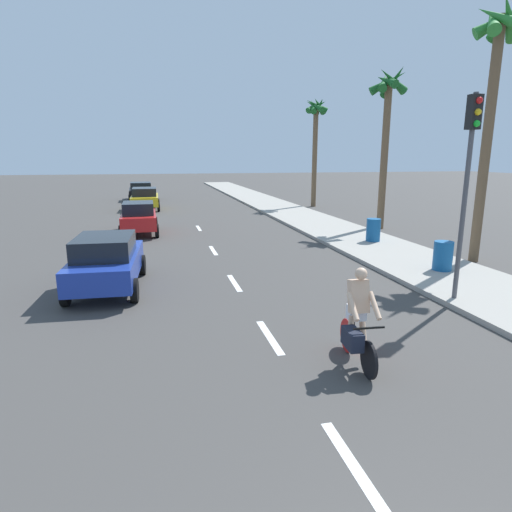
# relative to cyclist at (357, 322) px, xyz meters

# --- Properties ---
(ground_plane) EXTENTS (160.00, 160.00, 0.00)m
(ground_plane) POSITION_rel_cyclist_xyz_m (-1.20, 14.42, -0.83)
(ground_plane) COLOR #423F3D
(sidewalk_strip) EXTENTS (3.60, 80.00, 0.14)m
(sidewalk_strip) POSITION_rel_cyclist_xyz_m (5.45, 16.42, -0.76)
(sidewalk_strip) COLOR #9E998E
(sidewalk_strip) RESTS_ON ground
(lane_stripe_1) EXTENTS (0.16, 1.80, 0.01)m
(lane_stripe_1) POSITION_rel_cyclist_xyz_m (-1.20, -2.46, -0.83)
(lane_stripe_1) COLOR white
(lane_stripe_1) RESTS_ON ground
(lane_stripe_2) EXTENTS (0.16, 1.80, 0.01)m
(lane_stripe_2) POSITION_rel_cyclist_xyz_m (-1.20, 1.56, -0.83)
(lane_stripe_2) COLOR white
(lane_stripe_2) RESTS_ON ground
(lane_stripe_3) EXTENTS (0.16, 1.80, 0.01)m
(lane_stripe_3) POSITION_rel_cyclist_xyz_m (-1.20, 5.67, -0.83)
(lane_stripe_3) COLOR white
(lane_stripe_3) RESTS_ON ground
(lane_stripe_4) EXTENTS (0.16, 1.80, 0.01)m
(lane_stripe_4) POSITION_rel_cyclist_xyz_m (-1.20, 10.43, -0.83)
(lane_stripe_4) COLOR white
(lane_stripe_4) RESTS_ON ground
(lane_stripe_5) EXTENTS (0.16, 1.80, 0.01)m
(lane_stripe_5) POSITION_rel_cyclist_xyz_m (-1.20, 16.21, -0.83)
(lane_stripe_5) COLOR white
(lane_stripe_5) RESTS_ON ground
(cyclist) EXTENTS (0.63, 1.71, 1.82)m
(cyclist) POSITION_rel_cyclist_xyz_m (0.00, 0.00, 0.00)
(cyclist) COLOR black
(cyclist) RESTS_ON ground
(parked_car_blue) EXTENTS (2.06, 4.15, 1.57)m
(parked_car_blue) POSITION_rel_cyclist_xyz_m (-4.84, 5.92, 0.01)
(parked_car_blue) COLOR #1E389E
(parked_car_blue) RESTS_ON ground
(parked_car_red) EXTENTS (1.84, 3.88, 1.57)m
(parked_car_red) POSITION_rel_cyclist_xyz_m (-4.21, 15.19, 0.00)
(parked_car_red) COLOR red
(parked_car_red) RESTS_ON ground
(parked_car_yellow) EXTENTS (2.07, 4.46, 1.57)m
(parked_car_yellow) POSITION_rel_cyclist_xyz_m (-4.09, 25.53, 0.01)
(parked_car_yellow) COLOR gold
(parked_car_yellow) RESTS_ON ground
(parked_car_black) EXTENTS (2.24, 4.64, 1.57)m
(parked_car_black) POSITION_rel_cyclist_xyz_m (-4.55, 32.68, 0.01)
(parked_car_black) COLOR black
(parked_car_black) RESTS_ON ground
(palm_tree_mid) EXTENTS (1.75, 1.75, 8.78)m
(palm_tree_mid) POSITION_rel_cyclist_xyz_m (7.78, 6.40, 5.70)
(palm_tree_mid) COLOR brown
(palm_tree_mid) RESTS_ON ground
(palm_tree_far) EXTENTS (1.88, 1.77, 8.13)m
(palm_tree_far) POSITION_rel_cyclist_xyz_m (8.17, 13.92, 5.14)
(palm_tree_far) COLOR brown
(palm_tree_far) RESTS_ON ground
(palm_tree_distant) EXTENTS (1.85, 1.86, 8.04)m
(palm_tree_distant) POSITION_rel_cyclist_xyz_m (8.44, 24.61, 5.38)
(palm_tree_distant) COLOR brown
(palm_tree_distant) RESTS_ON ground
(traffic_signal) EXTENTS (0.28, 0.33, 5.20)m
(traffic_signal) POSITION_rel_cyclist_xyz_m (4.05, 2.58, 2.78)
(traffic_signal) COLOR #4C4C51
(traffic_signal) RESTS_ON ground
(trash_bin_near) EXTENTS (0.60, 0.60, 0.94)m
(trash_bin_near) POSITION_rel_cyclist_xyz_m (5.54, 5.14, -0.22)
(trash_bin_near) COLOR #14518C
(trash_bin_near) RESTS_ON sidewalk_strip
(trash_bin_far) EXTENTS (0.60, 0.60, 0.98)m
(trash_bin_far) POSITION_rel_cyclist_xyz_m (5.75, 10.14, -0.20)
(trash_bin_far) COLOR #14518C
(trash_bin_far) RESTS_ON sidewalk_strip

